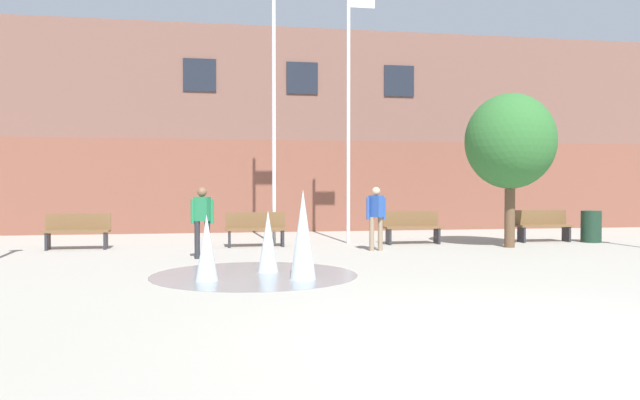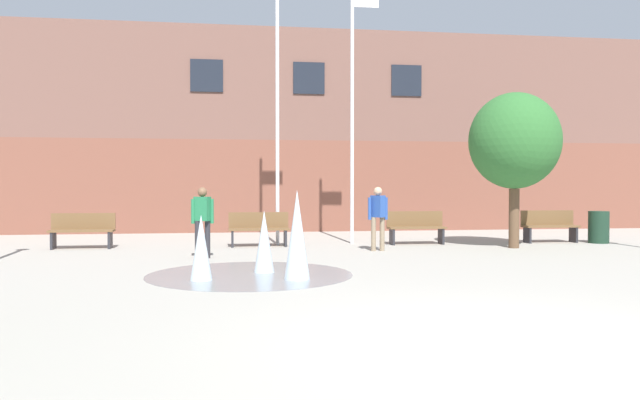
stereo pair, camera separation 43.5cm
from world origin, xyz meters
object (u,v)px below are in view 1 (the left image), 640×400
flagpole_left (275,87)px  park_bench_center (412,227)px  street_tree_near_building (510,142)px  trash_can (591,227)px  adult_near_bench (376,213)px  park_bench_near_trashcan (543,225)px  adult_in_red (202,217)px  park_bench_under_left_flagpole (256,229)px  flagpole_right (350,102)px  park_bench_far_left (77,231)px

flagpole_left → park_bench_center: bearing=-7.8°
park_bench_center → street_tree_near_building: bearing=-31.0°
trash_can → flagpole_left: bearing=174.3°
adult_near_bench → street_tree_near_building: (3.68, 0.20, 1.84)m
park_bench_near_trashcan → adult_near_bench: adult_near_bench is taller
adult_near_bench → adult_in_red: (-4.25, -0.95, 0.00)m
park_bench_under_left_flagpole → adult_in_red: bearing=-118.9°
adult_in_red → street_tree_near_building: street_tree_near_building is taller
adult_near_bench → trash_can: adult_near_bench is taller
park_bench_center → adult_near_bench: size_ratio=1.01×
trash_can → park_bench_near_trashcan: bearing=164.6°
park_bench_near_trashcan → adult_in_red: 9.94m
flagpole_right → trash_can: flagpole_right is taller
adult_in_red → flagpole_right: (4.03, 3.00, 3.03)m
adult_near_bench → flagpole_left: 4.59m
park_bench_center → park_bench_near_trashcan: 3.92m
trash_can → street_tree_near_building: (-2.99, -0.95, 2.32)m
park_bench_far_left → trash_can: park_bench_far_left is taller
adult_near_bench → park_bench_under_left_flagpole: bearing=-152.4°
adult_near_bench → park_bench_far_left: bearing=-136.9°
flagpole_left → adult_near_bench: bearing=-41.6°
park_bench_far_left → street_tree_near_building: 11.41m
park_bench_under_left_flagpole → street_tree_near_building: street_tree_near_building is taller
trash_can → street_tree_near_building: bearing=-162.4°
adult_near_bench → street_tree_near_building: size_ratio=0.39×
park_bench_near_trashcan → adult_in_red: adult_in_red is taller
park_bench_far_left → flagpole_left: 6.40m
park_bench_near_trashcan → adult_in_red: size_ratio=1.01×
park_bench_far_left → park_bench_near_trashcan: 12.78m
park_bench_under_left_flagpole → park_bench_center: (4.33, 0.00, 0.00)m
park_bench_near_trashcan → park_bench_under_left_flagpole: bearing=179.8°
park_bench_under_left_flagpole → park_bench_center: size_ratio=1.00×
park_bench_under_left_flagpole → trash_can: (9.54, -0.39, -0.03)m
adult_in_red → flagpole_left: size_ratio=0.19×
adult_near_bench → flagpole_right: flagpole_right is taller
adult_near_bench → adult_in_red: same height
adult_in_red → flagpole_left: bearing=-94.2°
park_bench_center → trash_can: bearing=-4.3°
park_bench_far_left → park_bench_center: same height
park_bench_near_trashcan → street_tree_near_building: (-1.69, -1.30, 2.29)m
park_bench_center → flagpole_left: 5.41m
park_bench_center → adult_near_bench: (-1.45, -1.54, 0.45)m
park_bench_near_trashcan → adult_in_red: (-9.62, -2.45, 0.45)m
park_bench_near_trashcan → flagpole_right: size_ratio=0.21×
trash_can → street_tree_near_building: 3.90m
flagpole_left → street_tree_near_building: flagpole_left is taller
park_bench_far_left → flagpole_left: (5.09, 0.41, 3.85)m
flagpole_right → park_bench_center: bearing=-17.1°
park_bench_near_trashcan → trash_can: size_ratio=1.78×
park_bench_far_left → flagpole_right: (7.19, 0.41, 3.49)m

